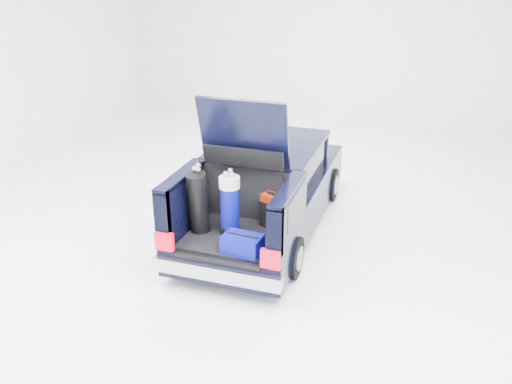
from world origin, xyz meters
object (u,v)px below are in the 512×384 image
(black_golf_bag, at_px, (198,202))
(blue_duffel, at_px, (242,244))
(car, at_px, (267,188))
(blue_golf_bag, at_px, (230,205))
(red_suitcase, at_px, (273,211))

(black_golf_bag, height_order, blue_duffel, black_golf_bag)
(car, distance_m, blue_golf_bag, 1.58)
(car, bearing_deg, black_golf_bag, -106.83)
(black_golf_bag, distance_m, blue_duffel, 0.91)
(black_golf_bag, bearing_deg, blue_golf_bag, 9.10)
(blue_duffel, bearing_deg, black_golf_bag, 159.83)
(blue_golf_bag, xyz_separation_m, blue_duffel, (0.35, -0.47, -0.31))
(black_golf_bag, bearing_deg, car, 67.20)
(red_suitcase, height_order, black_golf_bag, black_golf_bag)
(car, height_order, blue_golf_bag, car)
(blue_golf_bag, distance_m, blue_duffel, 0.66)
(car, xyz_separation_m, red_suitcase, (0.45, -1.19, 0.18))
(black_golf_bag, distance_m, blue_golf_bag, 0.44)
(black_golf_bag, relative_size, blue_golf_bag, 1.06)
(car, xyz_separation_m, black_golf_bag, (-0.50, -1.65, 0.39))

